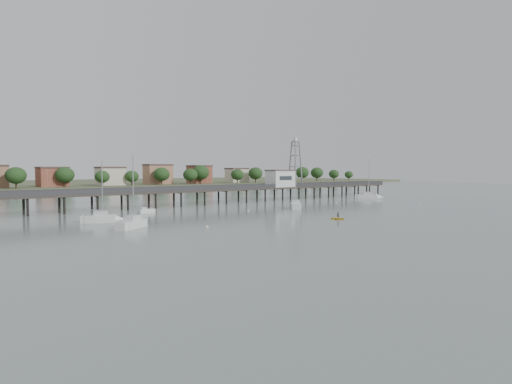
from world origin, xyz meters
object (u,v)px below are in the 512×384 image
Objects in this scene: pier at (212,190)px; white_tender at (146,211)px; sailboat_b at (106,219)px; yellow_dinghy at (338,219)px; lattice_tower at (295,164)px; sailboat_a at (136,223)px; sailboat_e at (372,197)px; sailboat_c at (296,205)px.

pier is 40.97× the size of white_tender.
sailboat_b reaches higher than pier.
lattice_tower is at bearing 35.19° from yellow_dinghy.
pier is 12.19× the size of sailboat_a.
sailboat_e reaches higher than pier.
sailboat_e reaches higher than sailboat_a.
lattice_tower is 1.26× the size of sailboat_a.
white_tender is at bearing 68.25° from sailboat_b.
pier reaches higher than white_tender.
pier is at bearing 6.89° from sailboat_a.
sailboat_b is 42.23m from yellow_dinghy.
sailboat_e reaches higher than sailboat_c.
sailboat_b is at bearing -127.85° from sailboat_e.
lattice_tower is (31.50, 0.00, 7.31)m from pier.
pier is 26.53m from white_tender.
sailboat_c is 5.14× the size of yellow_dinghy.
lattice_tower reaches higher than white_tender.
sailboat_a is at bearing 139.50° from yellow_dinghy.
sailboat_b is 0.93× the size of sailboat_a.
lattice_tower is 74.22m from sailboat_a.
yellow_dinghy is (-10.62, -22.13, -0.64)m from sailboat_c.
lattice_tower is 6.04× the size of yellow_dinghy.
sailboat_c is (-42.53, -8.44, 0.00)m from sailboat_e.
sailboat_c is 46.06m from sailboat_b.
sailboat_c reaches higher than sailboat_a.
yellow_dinghy is at bearing -102.85° from sailboat_e.
lattice_tower is 4.23× the size of white_tender.
sailboat_b is (-88.58, -7.60, 0.01)m from sailboat_e.
sailboat_a is at bearing 143.26° from sailboat_c.
lattice_tower is 33.20m from sailboat_c.
sailboat_c reaches higher than yellow_dinghy.
lattice_tower is at bearing -1.86° from sailboat_c.
sailboat_e is 43.36m from sailboat_c.
sailboat_c is (-22.00, -22.56, -10.46)m from lattice_tower.
sailboat_a reaches higher than white_tender.
yellow_dinghy is at bearing -56.49° from sailboat_a.
lattice_tower is 1.36× the size of sailboat_b.
white_tender is 1.43× the size of yellow_dinghy.
sailboat_e is 88.90m from sailboat_b.
sailboat_b is at bearing 128.36° from yellow_dinghy.
yellow_dinghy is (35.43, -22.97, -0.65)m from sailboat_b.
white_tender is 40.94m from yellow_dinghy.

